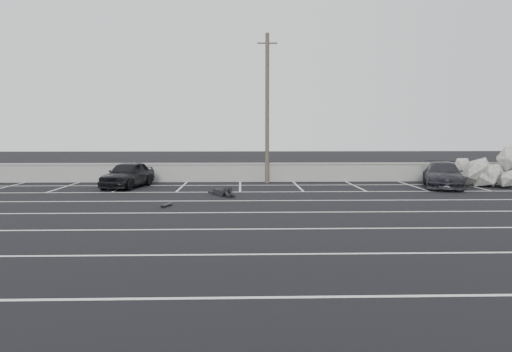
{
  "coord_description": "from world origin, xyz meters",
  "views": [
    {
      "loc": [
        -1.97,
        -14.2,
        2.78
      ],
      "look_at": [
        -1.34,
        6.19,
        1.0
      ],
      "focal_mm": 35.0,
      "sensor_mm": 36.0,
      "label": 1
    }
  ],
  "objects_px": {
    "car_left": "(128,174)",
    "utility_pole": "(267,108)",
    "trash_bin": "(477,174)",
    "person": "(221,190)",
    "skateboard": "(166,205)",
    "car_right": "(443,175)"
  },
  "relations": [
    {
      "from": "skateboard",
      "to": "car_right",
      "type": "bearing_deg",
      "value": 43.91
    },
    {
      "from": "utility_pole",
      "to": "person",
      "type": "bearing_deg",
      "value": -114.33
    },
    {
      "from": "car_left",
      "to": "utility_pole",
      "type": "xyz_separation_m",
      "value": [
        7.17,
        2.1,
        3.45
      ]
    },
    {
      "from": "car_right",
      "to": "utility_pole",
      "type": "xyz_separation_m",
      "value": [
        -8.76,
        2.61,
        3.47
      ]
    },
    {
      "from": "car_right",
      "to": "skateboard",
      "type": "height_order",
      "value": "car_right"
    },
    {
      "from": "utility_pole",
      "to": "trash_bin",
      "type": "distance_m",
      "value": 12.21
    },
    {
      "from": "utility_pole",
      "to": "trash_bin",
      "type": "bearing_deg",
      "value": -1.38
    },
    {
      "from": "car_left",
      "to": "car_right",
      "type": "distance_m",
      "value": 15.94
    },
    {
      "from": "trash_bin",
      "to": "skateboard",
      "type": "relative_size",
      "value": 1.3
    },
    {
      "from": "skateboard",
      "to": "person",
      "type": "bearing_deg",
      "value": 80.15
    },
    {
      "from": "car_left",
      "to": "utility_pole",
      "type": "height_order",
      "value": "utility_pole"
    },
    {
      "from": "trash_bin",
      "to": "skateboard",
      "type": "distance_m",
      "value": 18.01
    },
    {
      "from": "car_left",
      "to": "person",
      "type": "distance_m",
      "value": 5.75
    },
    {
      "from": "utility_pole",
      "to": "person",
      "type": "xyz_separation_m",
      "value": [
        -2.36,
        -5.22,
        -3.88
      ]
    },
    {
      "from": "car_right",
      "to": "trash_bin",
      "type": "height_order",
      "value": "car_right"
    },
    {
      "from": "utility_pole",
      "to": "skateboard",
      "type": "bearing_deg",
      "value": -116.11
    },
    {
      "from": "car_right",
      "to": "utility_pole",
      "type": "bearing_deg",
      "value": -179.09
    },
    {
      "from": "car_left",
      "to": "skateboard",
      "type": "xyz_separation_m",
      "value": [
        2.91,
        -6.61,
        -0.6
      ]
    },
    {
      "from": "car_left",
      "to": "skateboard",
      "type": "relative_size",
      "value": 5.47
    },
    {
      "from": "car_right",
      "to": "trash_bin",
      "type": "xyz_separation_m",
      "value": [
        2.89,
        2.33,
        -0.18
      ]
    },
    {
      "from": "person",
      "to": "skateboard",
      "type": "height_order",
      "value": "person"
    },
    {
      "from": "person",
      "to": "trash_bin",
      "type": "bearing_deg",
      "value": -5.06
    }
  ]
}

